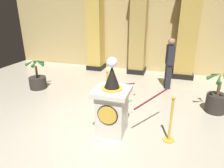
{
  "coord_description": "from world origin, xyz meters",
  "views": [
    {
      "loc": [
        1.48,
        -3.42,
        2.62
      ],
      "look_at": [
        0.32,
        0.22,
        1.16
      ],
      "focal_mm": 31.53,
      "sensor_mm": 36.0,
      "label": 1
    }
  ],
  "objects_px": {
    "stanchion_near": "(170,126)",
    "potted_palm_left": "(38,80)",
    "pedestal_clock": "(112,105)",
    "bystander_guest": "(169,62)",
    "potted_palm_right": "(216,100)",
    "stanchion_far": "(107,93)"
  },
  "relations": [
    {
      "from": "stanchion_far",
      "to": "potted_palm_left",
      "type": "height_order",
      "value": "potted_palm_left"
    },
    {
      "from": "pedestal_clock",
      "to": "stanchion_near",
      "type": "distance_m",
      "value": 1.29
    },
    {
      "from": "stanchion_near",
      "to": "stanchion_far",
      "type": "relative_size",
      "value": 0.98
    },
    {
      "from": "potted_palm_left",
      "to": "potted_palm_right",
      "type": "bearing_deg",
      "value": -0.01
    },
    {
      "from": "stanchion_near",
      "to": "potted_palm_left",
      "type": "xyz_separation_m",
      "value": [
        -4.52,
        1.69,
        -0.08
      ]
    },
    {
      "from": "pedestal_clock",
      "to": "stanchion_far",
      "type": "height_order",
      "value": "pedestal_clock"
    },
    {
      "from": "bystander_guest",
      "to": "stanchion_near",
      "type": "bearing_deg",
      "value": -86.34
    },
    {
      "from": "stanchion_near",
      "to": "potted_palm_left",
      "type": "bearing_deg",
      "value": 159.54
    },
    {
      "from": "pedestal_clock",
      "to": "bystander_guest",
      "type": "height_order",
      "value": "bystander_guest"
    },
    {
      "from": "stanchion_far",
      "to": "potted_palm_left",
      "type": "xyz_separation_m",
      "value": [
        -2.75,
        0.51,
        -0.09
      ]
    },
    {
      "from": "stanchion_near",
      "to": "potted_palm_right",
      "type": "relative_size",
      "value": 0.89
    },
    {
      "from": "potted_palm_right",
      "to": "bystander_guest",
      "type": "bearing_deg",
      "value": 133.4
    },
    {
      "from": "pedestal_clock",
      "to": "stanchion_far",
      "type": "bearing_deg",
      "value": 113.22
    },
    {
      "from": "potted_palm_right",
      "to": "bystander_guest",
      "type": "height_order",
      "value": "bystander_guest"
    },
    {
      "from": "potted_palm_left",
      "to": "potted_palm_right",
      "type": "distance_m",
      "value": 5.65
    },
    {
      "from": "bystander_guest",
      "to": "pedestal_clock",
      "type": "bearing_deg",
      "value": -108.56
    },
    {
      "from": "potted_palm_left",
      "to": "pedestal_clock",
      "type": "bearing_deg",
      "value": -27.85
    },
    {
      "from": "potted_palm_left",
      "to": "bystander_guest",
      "type": "bearing_deg",
      "value": 17.98
    },
    {
      "from": "stanchion_near",
      "to": "bystander_guest",
      "type": "xyz_separation_m",
      "value": [
        -0.2,
        3.09,
        0.57
      ]
    },
    {
      "from": "pedestal_clock",
      "to": "potted_palm_right",
      "type": "relative_size",
      "value": 1.48
    },
    {
      "from": "stanchion_far",
      "to": "potted_palm_left",
      "type": "relative_size",
      "value": 1.0
    },
    {
      "from": "potted_palm_right",
      "to": "bystander_guest",
      "type": "xyz_separation_m",
      "value": [
        -1.33,
        1.4,
        0.57
      ]
    }
  ]
}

